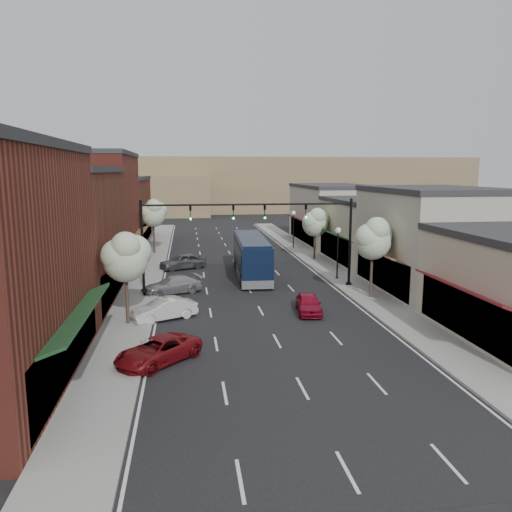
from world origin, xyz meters
name	(u,v)px	position (x,y,z in m)	size (l,w,h in m)	color
ground	(265,320)	(0.00, 0.00, 0.00)	(160.00, 160.00, 0.00)	black
sidewalk_left	(149,266)	(-8.40, 18.50, 0.07)	(2.80, 73.00, 0.15)	gray
sidewalk_right	(319,262)	(8.40, 18.50, 0.07)	(2.80, 73.00, 0.15)	gray
curb_left	(164,266)	(-7.00, 18.50, 0.07)	(0.25, 73.00, 0.17)	gray
curb_right	(305,262)	(7.00, 18.50, 0.07)	(0.25, 73.00, 0.17)	gray
bldg_left_midnear	(46,237)	(-14.23, 6.00, 4.66)	(10.14, 14.10, 9.40)	brown
bldg_left_midfar	(86,210)	(-14.24, 20.00, 5.40)	(10.14, 14.10, 10.90)	maroon
bldg_left_far	(111,210)	(-14.22, 36.00, 4.16)	(10.14, 18.10, 8.40)	brown
bldg_right_midnear	(431,240)	(13.72, 6.00, 3.91)	(9.14, 12.10, 7.90)	#BCB3A1
bldg_right_midfar	(372,231)	(13.70, 18.00, 3.17)	(9.14, 12.10, 6.40)	#C1B699
bldg_right_far	(332,214)	(13.71, 32.00, 3.66)	(9.14, 16.10, 7.40)	#BCB3A1
hill_far	(206,184)	(0.00, 90.00, 6.00)	(120.00, 30.00, 12.00)	#7A6647
hill_near	(87,196)	(-25.00, 78.00, 4.00)	(50.00, 20.00, 8.00)	#7A6647
signal_mast_right	(321,229)	(5.62, 8.00, 4.62)	(8.22, 0.46, 7.00)	black
signal_mast_left	(174,232)	(-5.62, 8.00, 4.62)	(8.22, 0.46, 7.00)	black
tree_right_near	(374,238)	(8.35, 3.94, 4.45)	(2.85, 2.65, 5.95)	#47382B
tree_right_far	(316,222)	(8.35, 19.94, 3.99)	(2.85, 2.65, 5.43)	#47382B
tree_left_near	(126,256)	(-8.25, -0.06, 4.22)	(2.85, 2.65, 5.69)	#47382B
tree_left_far	(154,213)	(-8.25, 25.94, 4.60)	(2.85, 2.65, 6.13)	#47382B
lamp_post_near	(338,245)	(7.80, 10.50, 3.01)	(0.44, 0.44, 4.44)	black
lamp_post_far	(294,223)	(7.80, 28.00, 3.01)	(0.44, 0.44, 4.44)	black
coach_bus	(251,256)	(0.80, 12.88, 1.81)	(2.91, 11.39, 3.46)	black
red_hatchback	(309,303)	(3.00, 1.06, 0.64)	(1.51, 3.75, 1.28)	maroon
parked_car_a	(158,351)	(-6.20, -6.26, 0.62)	(2.05, 4.44, 1.23)	maroon
parked_car_b	(164,309)	(-6.20, 0.89, 0.66)	(1.41, 4.03, 1.33)	silver
parked_car_c	(173,285)	(-5.86, 7.59, 0.64)	(1.80, 4.42, 1.28)	#9C9CA1
parked_car_d	(183,261)	(-5.16, 17.01, 0.74)	(1.75, 4.36, 1.49)	#505257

